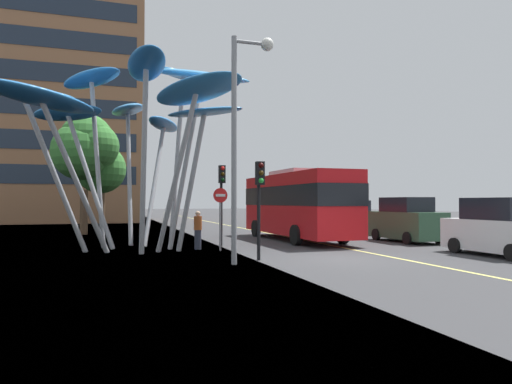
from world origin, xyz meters
The scene contains 15 objects.
ground centered at (-0.69, 0.00, -0.05)m, with size 120.00×240.00×0.10m.
red_bus centered at (1.54, 7.95, 2.01)m, with size 2.84×10.02×3.69m.
leaf_sculpture centered at (-7.02, 5.58, 6.13)m, with size 11.32×11.54×8.29m.
traffic_light_kerb_near centered at (-2.98, 0.44, 2.48)m, with size 0.28×0.42×3.41m.
traffic_light_kerb_far centered at (-3.05, 5.70, 2.66)m, with size 0.28×0.42×3.67m.
car_parked_near centered at (6.02, -1.04, 1.01)m, with size 2.02×4.43×2.18m.
car_parked_mid centered at (6.45, 5.34, 1.06)m, with size 1.98×4.36×2.25m.
car_parked_far centered at (6.59, 11.33, 0.99)m, with size 2.09×3.92×2.10m.
car_side_street centered at (6.18, 17.72, 1.01)m, with size 1.99×4.55×2.15m.
street_lamp centered at (-3.76, -0.23, 4.77)m, with size 1.45×0.44×7.49m.
tree_pavement_near centered at (-9.03, 15.74, 5.09)m, with size 4.50×4.55×7.43m.
tree_pavement_far centered at (-8.88, 20.82, 5.19)m, with size 3.72×3.90×7.44m.
pedestrian centered at (-4.30, 4.86, 0.82)m, with size 0.34×0.34×1.63m.
no_entry_sign centered at (-3.52, 4.01, 1.72)m, with size 0.60×0.12×2.59m.
backdrop_building centered at (-16.50, 37.07, 10.90)m, with size 23.72×12.16×21.78m.
Camera 1 is at (-7.99, -14.80, 2.02)m, focal length 32.69 mm.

